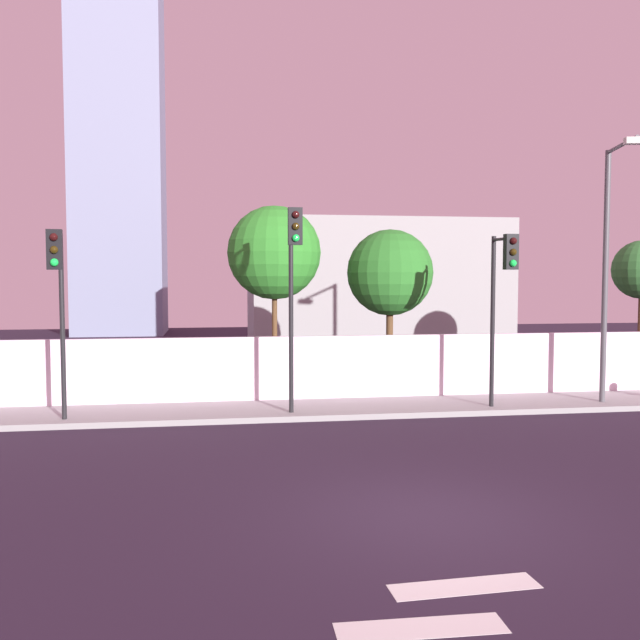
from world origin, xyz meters
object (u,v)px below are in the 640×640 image
(street_lamp_curbside, at_px, (610,253))
(roadside_tree_midright, at_px, (390,273))
(traffic_light_center, at_px, (503,283))
(traffic_light_right, at_px, (293,268))
(traffic_light_left, at_px, (58,284))
(roadside_tree_midleft, at_px, (274,253))

(street_lamp_curbside, bearing_deg, roadside_tree_midright, 145.45)
(traffic_light_center, xyz_separation_m, roadside_tree_midright, (-1.97, 4.02, 0.28))
(traffic_light_center, relative_size, traffic_light_right, 0.89)
(street_lamp_curbside, bearing_deg, traffic_light_left, -177.43)
(traffic_light_left, xyz_separation_m, roadside_tree_midleft, (5.41, 4.24, 0.88))
(traffic_light_right, bearing_deg, traffic_light_center, -0.81)
(street_lamp_curbside, xyz_separation_m, roadside_tree_midright, (-5.23, 3.60, -0.54))
(traffic_light_left, height_order, traffic_light_center, traffic_light_center)
(street_lamp_curbside, relative_size, roadside_tree_midleft, 1.20)
(traffic_light_center, distance_m, traffic_light_right, 5.49)
(street_lamp_curbside, relative_size, roadside_tree_midright, 1.36)
(traffic_light_right, bearing_deg, roadside_tree_midright, 48.40)
(roadside_tree_midleft, xyz_separation_m, roadside_tree_midright, (3.63, -0.00, -0.61))
(traffic_light_right, relative_size, roadside_tree_midright, 1.01)
(street_lamp_curbside, height_order, roadside_tree_midright, street_lamp_curbside)
(traffic_light_center, height_order, traffic_light_right, traffic_light_right)
(roadside_tree_midright, bearing_deg, street_lamp_curbside, -34.55)
(traffic_light_right, xyz_separation_m, roadside_tree_midright, (3.50, 3.94, -0.12))
(roadside_tree_midleft, bearing_deg, traffic_light_left, -141.91)
(traffic_light_left, bearing_deg, street_lamp_curbside, 2.57)
(street_lamp_curbside, distance_m, roadside_tree_midleft, 9.56)
(traffic_light_right, relative_size, street_lamp_curbside, 0.74)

